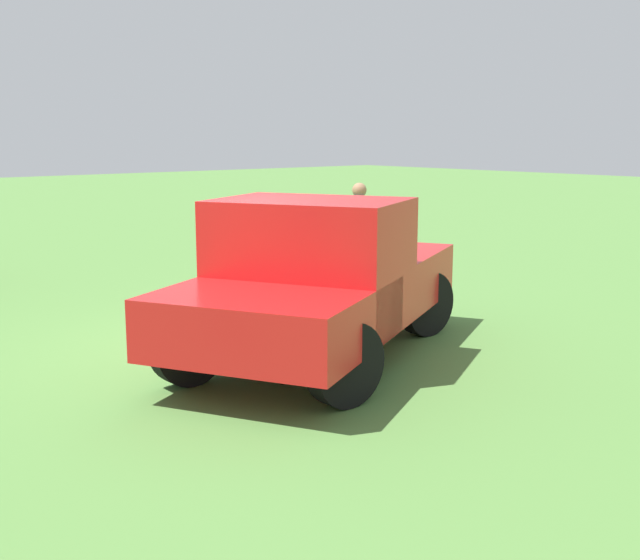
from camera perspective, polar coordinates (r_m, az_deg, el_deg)
ground_plane at (r=9.57m, az=-5.67°, el=-4.81°), size 80.00×80.00×0.00m
pickup_truck at (r=8.77m, az=-0.29°, el=0.22°), size 4.93×3.85×1.83m
person_visitor at (r=12.65m, az=2.84°, el=3.59°), size 0.45×0.45×1.76m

